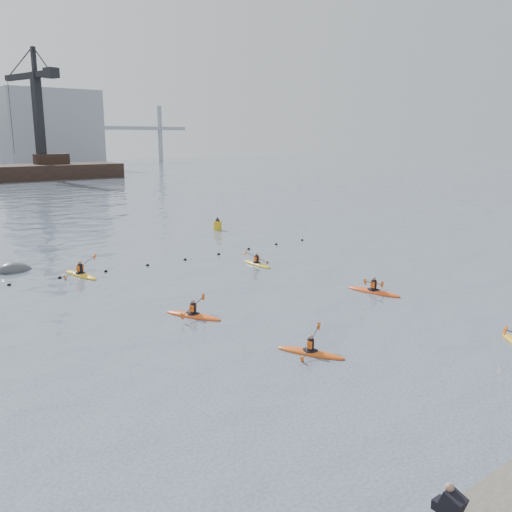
{
  "coord_description": "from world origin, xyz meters",
  "views": [
    {
      "loc": [
        -15.42,
        -11.53,
        8.78
      ],
      "look_at": [
        1.2,
        10.08,
        2.8
      ],
      "focal_mm": 38.0,
      "sensor_mm": 36.0,
      "label": 1
    }
  ],
  "objects_px": {
    "nav_buoy": "(218,225)",
    "kayaker_0": "(310,352)",
    "kayaker_2": "(193,315)",
    "kayaker_4": "(373,291)",
    "kayaker_3": "(257,264)",
    "kayaker_5": "(81,274)",
    "mooring_buoy": "(16,271)"
  },
  "relations": [
    {
      "from": "kayaker_3",
      "to": "kayaker_2",
      "type": "bearing_deg",
      "value": -142.77
    },
    {
      "from": "mooring_buoy",
      "to": "nav_buoy",
      "type": "distance_m",
      "value": 20.65
    },
    {
      "from": "kayaker_2",
      "to": "kayaker_4",
      "type": "relative_size",
      "value": 0.91
    },
    {
      "from": "nav_buoy",
      "to": "kayaker_5",
      "type": "bearing_deg",
      "value": -150.84
    },
    {
      "from": "kayaker_0",
      "to": "kayaker_2",
      "type": "distance_m",
      "value": 7.21
    },
    {
      "from": "kayaker_0",
      "to": "nav_buoy",
      "type": "bearing_deg",
      "value": 37.04
    },
    {
      "from": "kayaker_3",
      "to": "kayaker_4",
      "type": "xyz_separation_m",
      "value": [
        1.08,
        -9.66,
        0.01
      ]
    },
    {
      "from": "kayaker_3",
      "to": "nav_buoy",
      "type": "bearing_deg",
      "value": 67.44
    },
    {
      "from": "kayaker_5",
      "to": "nav_buoy",
      "type": "bearing_deg",
      "value": 17.8
    },
    {
      "from": "kayaker_4",
      "to": "mooring_buoy",
      "type": "height_order",
      "value": "kayaker_4"
    },
    {
      "from": "kayaker_3",
      "to": "kayaker_5",
      "type": "height_order",
      "value": "kayaker_5"
    },
    {
      "from": "kayaker_0",
      "to": "mooring_buoy",
      "type": "xyz_separation_m",
      "value": [
        -5.89,
        22.57,
        -0.09
      ]
    },
    {
      "from": "kayaker_2",
      "to": "kayaker_4",
      "type": "bearing_deg",
      "value": -41.69
    },
    {
      "from": "kayaker_3",
      "to": "kayaker_4",
      "type": "height_order",
      "value": "kayaker_3"
    },
    {
      "from": "kayaker_4",
      "to": "nav_buoy",
      "type": "height_order",
      "value": "nav_buoy"
    },
    {
      "from": "mooring_buoy",
      "to": "kayaker_0",
      "type": "bearing_deg",
      "value": -75.37
    },
    {
      "from": "kayaker_3",
      "to": "kayaker_5",
      "type": "xyz_separation_m",
      "value": [
        -10.95,
        4.52,
        0.02
      ]
    },
    {
      "from": "kayaker_3",
      "to": "kayaker_5",
      "type": "relative_size",
      "value": 0.85
    },
    {
      "from": "kayaker_0",
      "to": "kayaker_2",
      "type": "relative_size",
      "value": 0.94
    },
    {
      "from": "kayaker_3",
      "to": "kayaker_5",
      "type": "distance_m",
      "value": 11.85
    },
    {
      "from": "kayaker_5",
      "to": "mooring_buoy",
      "type": "xyz_separation_m",
      "value": [
        -2.98,
        3.96,
        -0.11
      ]
    },
    {
      "from": "kayaker_5",
      "to": "nav_buoy",
      "type": "xyz_separation_m",
      "value": [
        16.92,
        9.44,
        0.34
      ]
    },
    {
      "from": "kayaker_3",
      "to": "mooring_buoy",
      "type": "distance_m",
      "value": 16.32
    },
    {
      "from": "kayaker_2",
      "to": "kayaker_3",
      "type": "xyz_separation_m",
      "value": [
        9.42,
        7.01,
        -0.0
      ]
    },
    {
      "from": "kayaker_4",
      "to": "kayaker_0",
      "type": "bearing_deg",
      "value": 12.78
    },
    {
      "from": "kayaker_0",
      "to": "kayaker_5",
      "type": "relative_size",
      "value": 0.81
    },
    {
      "from": "mooring_buoy",
      "to": "kayaker_3",
      "type": "bearing_deg",
      "value": -31.34
    },
    {
      "from": "kayaker_2",
      "to": "nav_buoy",
      "type": "height_order",
      "value": "nav_buoy"
    },
    {
      "from": "kayaker_2",
      "to": "kayaker_4",
      "type": "distance_m",
      "value": 10.83
    },
    {
      "from": "nav_buoy",
      "to": "kayaker_0",
      "type": "bearing_deg",
      "value": -116.54
    },
    {
      "from": "kayaker_2",
      "to": "kayaker_4",
      "type": "xyz_separation_m",
      "value": [
        10.5,
        -2.66,
        0.01
      ]
    },
    {
      "from": "kayaker_0",
      "to": "nav_buoy",
      "type": "height_order",
      "value": "nav_buoy"
    }
  ]
}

